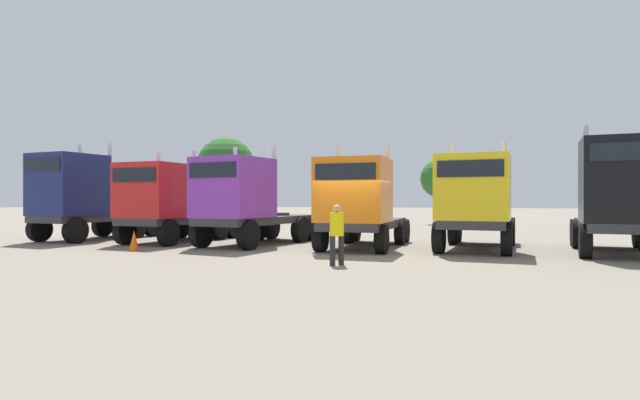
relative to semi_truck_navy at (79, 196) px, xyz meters
name	(u,v)px	position (x,y,z in m)	size (l,w,h in m)	color
ground	(350,254)	(13.00, -1.78, -2.03)	(200.00, 200.00, 0.00)	gray
semi_truck_navy	(79,196)	(0.00, 0.00, 0.00)	(3.23, 6.13, 4.44)	#333338
semi_truck_red	(165,202)	(4.46, 0.04, -0.27)	(3.02, 6.20, 3.94)	#333338
semi_truck_purple	(244,200)	(8.28, -0.27, -0.20)	(3.55, 6.61, 4.06)	#333338
semi_truck_orange	(359,203)	(12.97, -0.36, -0.31)	(2.66, 6.20, 3.92)	#333338
semi_truck_yellow	(475,201)	(17.10, 0.39, -0.23)	(3.02, 6.44, 3.99)	#333338
semi_truck_black	(620,196)	(21.64, -0.01, -0.05)	(3.12, 6.27, 4.41)	#333338
visitor_in_hivis	(337,230)	(13.39, -4.94, -1.04)	(0.57, 0.57, 1.72)	#252525
traffic_cone_near	(134,241)	(5.33, -3.18, -1.66)	(0.36, 0.36, 0.75)	#F2590C
oak_far_left	(226,166)	(-0.92, 15.95, 2.30)	(4.34, 4.34, 6.52)	#4C3823
oak_far_centre	(440,179)	(14.40, 20.70, 1.38)	(2.92, 2.92, 4.90)	#4C3823
oak_far_right	(621,170)	(25.39, 16.16, 1.60)	(3.24, 3.24, 5.28)	#4C3823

